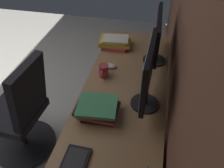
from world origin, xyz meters
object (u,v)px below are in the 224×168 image
at_px(monitor_secondary, 148,74).
at_px(book_stack_far, 98,109).
at_px(monitor_primary, 157,36).
at_px(book_stack_near, 115,42).
at_px(mouse_spare, 110,66).
at_px(office_chair, 22,115).
at_px(coffee_mug, 104,71).

distance_m(monitor_secondary, book_stack_far, 0.40).
bearing_deg(monitor_primary, book_stack_near, -112.60).
bearing_deg(mouse_spare, office_chair, -55.73).
xyz_separation_m(mouse_spare, book_stack_far, (0.55, 0.04, 0.04)).
bearing_deg(book_stack_far, monitor_secondary, 119.86).
height_order(monitor_secondary, book_stack_far, monitor_secondary).
height_order(coffee_mug, office_chair, office_chair).
bearing_deg(book_stack_near, book_stack_far, 4.43).
bearing_deg(monitor_secondary, office_chair, -86.12).
xyz_separation_m(monitor_primary, book_stack_near, (-0.16, -0.39, -0.19)).
relative_size(monitor_primary, mouse_spare, 5.53).
xyz_separation_m(monitor_primary, book_stack_far, (0.73, -0.32, -0.19)).
height_order(monitor_secondary, book_stack_near, monitor_secondary).
bearing_deg(book_stack_near, office_chair, -38.36).
xyz_separation_m(book_stack_far, office_chair, (-0.10, -0.69, -0.33)).
bearing_deg(monitor_secondary, book_stack_near, -153.51).
relative_size(coffee_mug, office_chair, 0.12).
xyz_separation_m(mouse_spare, office_chair, (0.44, -0.65, -0.29)).
bearing_deg(book_stack_far, book_stack_near, -175.57).
xyz_separation_m(mouse_spare, book_stack_near, (-0.34, -0.03, 0.03)).
bearing_deg(book_stack_near, monitor_secondary, 26.49).
relative_size(monitor_secondary, office_chair, 0.50).
distance_m(mouse_spare, coffee_mug, 0.13).
distance_m(monitor_primary, book_stack_near, 0.46).
xyz_separation_m(monitor_primary, monitor_secondary, (0.56, -0.03, 0.02)).
distance_m(monitor_primary, office_chair, 1.30).
relative_size(monitor_primary, office_chair, 0.59).
height_order(monitor_primary, coffee_mug, monitor_primary).
xyz_separation_m(monitor_secondary, book_stack_near, (-0.72, -0.36, -0.22)).
xyz_separation_m(monitor_secondary, mouse_spare, (-0.38, -0.33, -0.25)).
relative_size(monitor_secondary, book_stack_far, 1.71).
relative_size(book_stack_near, office_chair, 0.32).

